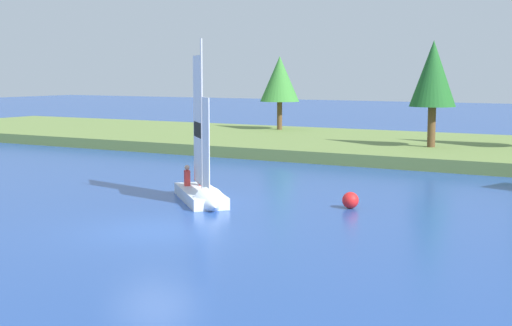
% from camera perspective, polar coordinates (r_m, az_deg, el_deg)
% --- Properties ---
extents(ground_plane, '(200.00, 200.00, 0.00)m').
position_cam_1_polar(ground_plane, '(22.28, -7.78, -5.27)').
color(ground_plane, '#234793').
extents(shore_bank, '(80.00, 15.75, 0.63)m').
position_cam_1_polar(shore_bank, '(44.52, 12.36, 1.17)').
color(shore_bank, olive).
rests_on(shore_bank, ground).
extents(shoreline_tree_left, '(2.81, 2.81, 5.26)m').
position_cam_1_polar(shoreline_tree_left, '(53.13, 1.85, 6.49)').
color(shoreline_tree_left, brown).
rests_on(shoreline_tree_left, shore_bank).
extents(shoreline_tree_midleft, '(2.53, 2.53, 5.83)m').
position_cam_1_polar(shoreline_tree_midleft, '(41.63, 13.53, 6.67)').
color(shoreline_tree_midleft, brown).
rests_on(shoreline_tree_midleft, shore_bank).
extents(sailboat, '(4.18, 4.15, 6.28)m').
position_cam_1_polar(sailboat, '(26.58, -4.04, -2.19)').
color(sailboat, silver).
rests_on(sailboat, ground).
extents(channel_buoy, '(0.58, 0.58, 0.58)m').
position_cam_1_polar(channel_buoy, '(25.92, 7.31, -2.87)').
color(channel_buoy, red).
rests_on(channel_buoy, ground).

